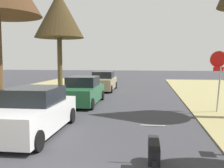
{
  "coord_description": "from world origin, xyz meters",
  "views": [
    {
      "loc": [
        1.6,
        -3.69,
        2.51
      ],
      "look_at": [
        -0.24,
        8.77,
        1.34
      ],
      "focal_mm": 41.15,
      "sensor_mm": 36.0,
      "label": 1
    }
  ],
  "objects": [
    {
      "name": "street_tree_left_mid_b",
      "position": [
        -5.24,
        15.23,
        5.9
      ],
      "size": [
        3.73,
        3.73,
        7.63
      ],
      "color": "#473C22",
      "rests_on": "grass_verge_left"
    },
    {
      "name": "parked_sedan_tan",
      "position": [
        -2.25,
        17.33,
        0.72
      ],
      "size": [
        2.03,
        4.44,
        1.57
      ],
      "color": "tan",
      "rests_on": "ground"
    },
    {
      "name": "parked_sedan_white",
      "position": [
        -2.34,
        4.48,
        0.72
      ],
      "size": [
        2.03,
        4.44,
        1.57
      ],
      "color": "white",
      "rests_on": "ground"
    },
    {
      "name": "parked_motorcycle",
      "position": [
        1.7,
        1.74,
        0.48
      ],
      "size": [
        0.6,
        2.05,
        0.97
      ],
      "color": "black",
      "rests_on": "ground"
    },
    {
      "name": "parked_sedan_green",
      "position": [
        -2.21,
        10.52,
        0.72
      ],
      "size": [
        2.03,
        4.44,
        1.57
      ],
      "color": "#28663D",
      "rests_on": "ground"
    },
    {
      "name": "stop_sign_far",
      "position": [
        4.81,
        9.05,
        2.15
      ],
      "size": [
        0.81,
        0.69,
        2.92
      ],
      "color": "#9EA0A5",
      "rests_on": "grass_verge_right"
    }
  ]
}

